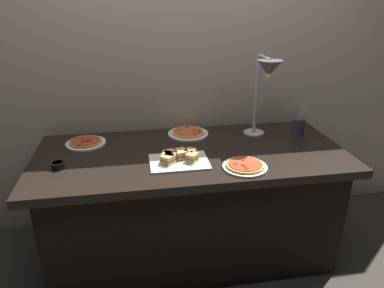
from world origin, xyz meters
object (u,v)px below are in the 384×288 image
Objects in this scene: sandwich_platter at (178,158)px; utensil_holder at (299,126)px; pizza_plate_raised_stand at (188,133)px; sauce_cup_near at (58,165)px; pizza_plate_front at (86,142)px; heat_lamp at (266,77)px; pizza_plate_center at (245,166)px.

sandwich_platter is 0.93m from utensil_holder.
utensil_holder is at bearing -8.23° from pizza_plate_raised_stand.
sauce_cup_near is 0.31× the size of utensil_holder.
sauce_cup_near reaches higher than pizza_plate_front.
pizza_plate_front is 0.68m from pizza_plate_raised_stand.
sandwich_platter is at bearing -106.66° from pizza_plate_raised_stand.
utensil_holder is at bearing 10.15° from sauce_cup_near.
heat_lamp reaches higher than pizza_plate_front.
pizza_plate_front is at bearing 172.54° from heat_lamp.
heat_lamp is 7.72× the size of sauce_cup_near.
utensil_holder reaches higher than pizza_plate_raised_stand.
sandwich_platter reaches higher than sauce_cup_near.
pizza_plate_raised_stand is 0.43m from sandwich_platter.
heat_lamp reaches higher than utensil_holder.
pizza_plate_center is 0.90× the size of pizza_plate_raised_stand.
heat_lamp is 1.97× the size of pizza_plate_raised_stand.
pizza_plate_front is 1.43m from utensil_holder.
sandwich_platter is at bearing 158.66° from pizza_plate_center.
pizza_plate_front is at bearing 147.19° from sandwich_platter.
sauce_cup_near is at bearing -171.76° from heat_lamp.
pizza_plate_center is at bearing -21.34° from sandwich_platter.
heat_lamp is 0.48m from utensil_holder.
pizza_plate_front is at bearing 70.62° from sauce_cup_near.
sandwich_platter is 4.76× the size of sauce_cup_near.
pizza_plate_center is 3.55× the size of sauce_cup_near.
sandwich_platter is (-0.58, -0.21, -0.40)m from heat_lamp.
pizza_plate_center is 0.60m from pizza_plate_raised_stand.
utensil_holder reaches higher than pizza_plate_front.
heat_lamp is at bearing -162.21° from utensil_holder.
pizza_plate_front is at bearing 151.38° from pizza_plate_center.
pizza_plate_raised_stand is 0.83× the size of sandwich_platter.
sandwich_platter reaches higher than pizza_plate_raised_stand.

